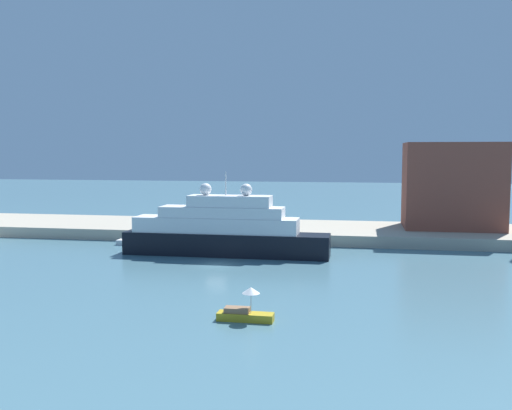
% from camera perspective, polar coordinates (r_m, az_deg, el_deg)
% --- Properties ---
extents(ground, '(400.00, 400.00, 0.00)m').
position_cam_1_polar(ground, '(69.18, -4.04, -6.10)').
color(ground, slate).
extents(quay_dock, '(110.00, 18.82, 1.71)m').
position_cam_1_polar(quay_dock, '(93.52, -0.15, -2.58)').
color(quay_dock, '#ADA38E').
rests_on(quay_dock, ground).
extents(large_yacht, '(27.59, 4.56, 11.15)m').
position_cam_1_polar(large_yacht, '(75.50, -3.34, -2.64)').
color(large_yacht, black).
rests_on(large_yacht, ground).
extents(small_motorboat, '(4.61, 1.45, 2.81)m').
position_cam_1_polar(small_motorboat, '(46.71, -1.10, -10.65)').
color(small_motorboat, '#B7991E').
rests_on(small_motorboat, ground).
extents(work_barge, '(5.26, 1.76, 0.74)m').
position_cam_1_polar(work_barge, '(86.03, -12.15, -3.71)').
color(work_barge, silver).
rests_on(work_barge, ground).
extents(harbor_building, '(14.86, 10.51, 13.57)m').
position_cam_1_polar(harbor_building, '(94.75, 19.21, 1.87)').
color(harbor_building, brown).
rests_on(harbor_building, quay_dock).
extents(parked_car, '(3.95, 1.66, 1.45)m').
position_cam_1_polar(parked_car, '(91.15, -7.85, -1.89)').
color(parked_car, black).
rests_on(parked_car, quay_dock).
extents(person_figure, '(0.36, 0.36, 1.64)m').
position_cam_1_polar(person_figure, '(92.68, -4.06, -1.66)').
color(person_figure, maroon).
rests_on(person_figure, quay_dock).
extents(mooring_bollard, '(0.42, 0.42, 0.88)m').
position_cam_1_polar(mooring_bollard, '(85.36, -1.68, -2.46)').
color(mooring_bollard, black).
rests_on(mooring_bollard, quay_dock).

